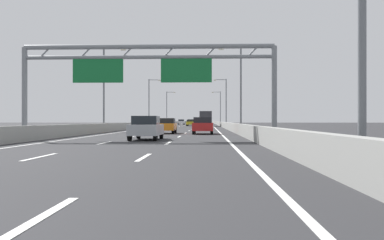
{
  "coord_description": "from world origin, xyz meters",
  "views": [
    {
      "loc": [
        3.97,
        -1.72,
        1.27
      ],
      "look_at": [
        0.98,
        79.67,
        1.32
      ],
      "focal_mm": 39.21,
      "sensor_mm": 36.0,
      "label": 1
    }
  ],
  "objects_px": {
    "streetlamp_left_distant": "(168,106)",
    "streetlamp_left_mid": "(106,84)",
    "streetlamp_right_far": "(225,100)",
    "white_car": "(181,122)",
    "green_car": "(207,122)",
    "streetlamp_left_far": "(150,100)",
    "yellow_car": "(190,123)",
    "black_car": "(191,122)",
    "red_car": "(203,125)",
    "box_truck": "(206,118)",
    "orange_car": "(166,126)",
    "streetlamp_right_distant": "(220,106)",
    "sign_gantry": "(147,67)",
    "streetlamp_right_mid": "(239,83)",
    "silver_car": "(146,128)"
  },
  "relations": [
    {
      "from": "streetlamp_left_distant",
      "to": "streetlamp_left_mid",
      "type": "bearing_deg",
      "value": -90.0
    },
    {
      "from": "streetlamp_right_far",
      "to": "streetlamp_left_mid",
      "type": "bearing_deg",
      "value": -112.23
    },
    {
      "from": "white_car",
      "to": "green_car",
      "type": "height_order",
      "value": "white_car"
    },
    {
      "from": "streetlamp_left_far",
      "to": "yellow_car",
      "type": "bearing_deg",
      "value": 52.23
    },
    {
      "from": "streetlamp_right_far",
      "to": "black_car",
      "type": "relative_size",
      "value": 2.07
    },
    {
      "from": "red_car",
      "to": "box_truck",
      "type": "bearing_deg",
      "value": 89.9
    },
    {
      "from": "streetlamp_left_distant",
      "to": "streetlamp_right_far",
      "type": "bearing_deg",
      "value": -67.77
    },
    {
      "from": "orange_car",
      "to": "red_car",
      "type": "bearing_deg",
      "value": -22.7
    },
    {
      "from": "streetlamp_right_distant",
      "to": "sign_gantry",
      "type": "bearing_deg",
      "value": -94.7
    },
    {
      "from": "sign_gantry",
      "to": "green_car",
      "type": "distance_m",
      "value": 112.82
    },
    {
      "from": "streetlamp_right_distant",
      "to": "box_truck",
      "type": "relative_size",
      "value": 1.06
    },
    {
      "from": "yellow_car",
      "to": "orange_car",
      "type": "xyz_separation_m",
      "value": [
        -0.21,
        -52.86,
        0.01
      ]
    },
    {
      "from": "black_car",
      "to": "sign_gantry",
      "type": "bearing_deg",
      "value": -90.03
    },
    {
      "from": "streetlamp_right_mid",
      "to": "streetlamp_right_distant",
      "type": "relative_size",
      "value": 1.0
    },
    {
      "from": "streetlamp_left_mid",
      "to": "box_truck",
      "type": "xyz_separation_m",
      "value": [
        11.1,
        41.2,
        -3.7
      ]
    },
    {
      "from": "streetlamp_left_mid",
      "to": "streetlamp_right_mid",
      "type": "distance_m",
      "value": 14.93
    },
    {
      "from": "white_car",
      "to": "streetlamp_right_far",
      "type": "bearing_deg",
      "value": -74.38
    },
    {
      "from": "streetlamp_right_far",
      "to": "silver_car",
      "type": "xyz_separation_m",
      "value": [
        -7.47,
        -56.18,
        -4.62
      ]
    },
    {
      "from": "streetlamp_left_distant",
      "to": "green_car",
      "type": "xyz_separation_m",
      "value": [
        11.26,
        20.73,
        -4.65
      ]
    },
    {
      "from": "orange_car",
      "to": "silver_car",
      "type": "relative_size",
      "value": 0.93
    },
    {
      "from": "green_car",
      "to": "streetlamp_left_mid",
      "type": "bearing_deg",
      "value": -96.84
    },
    {
      "from": "streetlamp_right_far",
      "to": "silver_car",
      "type": "relative_size",
      "value": 2.14
    },
    {
      "from": "sign_gantry",
      "to": "green_car",
      "type": "height_order",
      "value": "sign_gantry"
    },
    {
      "from": "green_car",
      "to": "silver_car",
      "type": "bearing_deg",
      "value": -91.92
    },
    {
      "from": "sign_gantry",
      "to": "white_car",
      "type": "xyz_separation_m",
      "value": [
        -3.63,
        95.43,
        -4.07
      ]
    },
    {
      "from": "red_car",
      "to": "silver_car",
      "type": "xyz_separation_m",
      "value": [
        -3.55,
        -11.7,
        -0.01
      ]
    },
    {
      "from": "streetlamp_right_mid",
      "to": "black_car",
      "type": "relative_size",
      "value": 2.07
    },
    {
      "from": "streetlamp_left_distant",
      "to": "streetlamp_right_distant",
      "type": "bearing_deg",
      "value": 0.0
    },
    {
      "from": "streetlamp_left_distant",
      "to": "streetlamp_right_distant",
      "type": "height_order",
      "value": "same"
    },
    {
      "from": "streetlamp_left_distant",
      "to": "white_car",
      "type": "bearing_deg",
      "value": 42.96
    },
    {
      "from": "streetlamp_right_mid",
      "to": "orange_car",
      "type": "relative_size",
      "value": 2.31
    },
    {
      "from": "streetlamp_right_mid",
      "to": "streetlamp_left_distant",
      "type": "xyz_separation_m",
      "value": [
        -14.93,
        73.05,
        0.0
      ]
    },
    {
      "from": "streetlamp_left_mid",
      "to": "streetlamp_left_far",
      "type": "bearing_deg",
      "value": 90.0
    },
    {
      "from": "streetlamp_left_mid",
      "to": "streetlamp_right_distant",
      "type": "relative_size",
      "value": 1.0
    },
    {
      "from": "yellow_car",
      "to": "silver_car",
      "type": "height_order",
      "value": "silver_car"
    },
    {
      "from": "yellow_car",
      "to": "black_car",
      "type": "height_order",
      "value": "black_car"
    },
    {
      "from": "yellow_car",
      "to": "black_car",
      "type": "distance_m",
      "value": 8.81
    },
    {
      "from": "red_car",
      "to": "orange_car",
      "type": "bearing_deg",
      "value": 157.3
    },
    {
      "from": "streetlamp_left_far",
      "to": "red_car",
      "type": "bearing_deg",
      "value": -76.09
    },
    {
      "from": "streetlamp_left_distant",
      "to": "silver_car",
      "type": "xyz_separation_m",
      "value": [
        7.46,
        -92.7,
        -4.62
      ]
    },
    {
      "from": "sign_gantry",
      "to": "box_truck",
      "type": "height_order",
      "value": "sign_gantry"
    },
    {
      "from": "red_car",
      "to": "black_car",
      "type": "height_order",
      "value": "red_car"
    },
    {
      "from": "streetlamp_left_distant",
      "to": "silver_car",
      "type": "distance_m",
      "value": 93.12
    },
    {
      "from": "sign_gantry",
      "to": "streetlamp_right_mid",
      "type": "bearing_deg",
      "value": 68.2
    },
    {
      "from": "sign_gantry",
      "to": "streetlamp_left_distant",
      "type": "relative_size",
      "value": 1.81
    },
    {
      "from": "streetlamp_right_far",
      "to": "white_car",
      "type": "distance_m",
      "value": 41.8
    },
    {
      "from": "streetlamp_left_distant",
      "to": "green_car",
      "type": "relative_size",
      "value": 2.06
    },
    {
      "from": "white_car",
      "to": "box_truck",
      "type": "xyz_separation_m",
      "value": [
        7.36,
        -35.34,
        0.93
      ]
    },
    {
      "from": "streetlamp_left_far",
      "to": "silver_car",
      "type": "distance_m",
      "value": 56.86
    },
    {
      "from": "streetlamp_right_far",
      "to": "green_car",
      "type": "distance_m",
      "value": 57.57
    }
  ]
}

